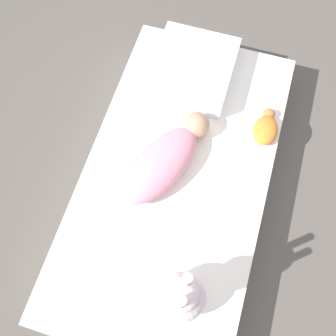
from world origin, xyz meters
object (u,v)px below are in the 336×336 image
object	(u,v)px
swaddled_baby	(165,159)
turtle_plush	(266,128)
bunny_plush	(182,296)
pillow	(193,70)

from	to	relation	value
swaddled_baby	turtle_plush	distance (m)	0.47
swaddled_baby	bunny_plush	xyz separation A→B (m)	(-0.50, -0.21, 0.06)
turtle_plush	pillow	bearing A→B (deg)	63.67
pillow	bunny_plush	bearing A→B (deg)	-167.00
swaddled_baby	pillow	bearing A→B (deg)	24.31
pillow	turtle_plush	distance (m)	0.43
swaddled_baby	pillow	xyz separation A→B (m)	(0.47, 0.01, -0.00)
swaddled_baby	turtle_plush	world-z (taller)	swaddled_baby
pillow	bunny_plush	distance (m)	1.00
swaddled_baby	turtle_plush	size ratio (longest dim) A/B	2.73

